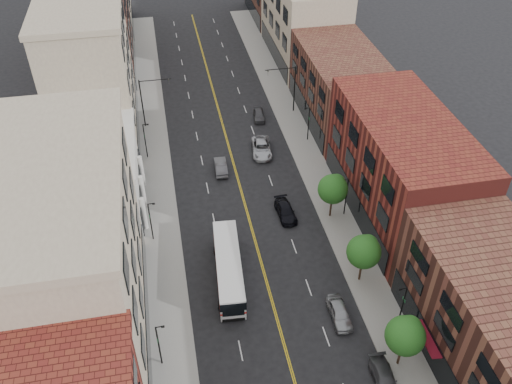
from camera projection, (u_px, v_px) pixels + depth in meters
sidewalk_left at (157, 179)px, 68.34m from camera, size 4.00×110.00×0.15m
sidewalk_right at (310, 161)px, 71.34m from camera, size 4.00×110.00×0.15m
bldg_l_tanoffice at (74, 262)px, 44.88m from camera, size 10.00×22.00×18.00m
bldg_l_white at (93, 180)px, 61.77m from camera, size 10.00×14.00×8.00m
bldg_l_far_a at (91, 73)px, 71.62m from camera, size 10.00×20.00×18.00m
bldg_l_far_b at (98, 26)px, 87.84m from camera, size 10.00×20.00×15.00m
bldg_r_mid at (401, 167)px, 60.27m from camera, size 10.00×22.00×12.00m
bldg_r_far_a at (341, 87)px, 76.94m from camera, size 10.00×20.00×10.00m
bldg_r_far_b at (303, 19)px, 91.73m from camera, size 10.00×22.00×14.00m
tree_r_1 at (406, 334)px, 45.08m from camera, size 3.40×3.40×5.59m
tree_r_2 at (364, 251)px, 52.72m from camera, size 3.40×3.40×5.59m
tree_r_3 at (333, 188)px, 60.36m from camera, size 3.40×3.40×5.59m
lamp_l_1 at (159, 343)px, 45.75m from camera, size 0.81×0.55×5.05m
lamp_l_2 at (151, 220)px, 57.98m from camera, size 0.81×0.55×5.05m
lamp_l_3 at (145, 139)px, 70.20m from camera, size 0.81×0.55×5.05m
lamp_r_1 at (402, 304)px, 49.04m from camera, size 0.81×0.55×5.05m
lamp_r_2 at (346, 195)px, 61.27m from camera, size 0.81×0.55×5.05m
lamp_r_3 at (308, 122)px, 73.49m from camera, size 0.81×0.55×5.05m
signal_mast_left at (147, 97)px, 75.36m from camera, size 4.49×0.18×7.20m
signal_mast_right at (290, 84)px, 78.45m from camera, size 4.49×0.18×7.20m
city_bus at (229, 267)px, 54.35m from camera, size 3.34×11.40×2.89m
car_parked_mid at (384, 379)px, 45.73m from camera, size 2.04×4.57×1.30m
car_parked_far at (339, 313)px, 51.05m from camera, size 1.81×4.35×1.47m
car_lane_behind at (221, 166)px, 69.34m from camera, size 1.69×4.34×1.41m
car_lane_a at (286, 211)px, 62.57m from camera, size 2.10×4.67×1.33m
car_lane_b at (262, 148)px, 72.51m from camera, size 3.20×5.80×1.54m
car_lane_c at (259, 115)px, 79.40m from camera, size 2.02×4.08×1.34m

